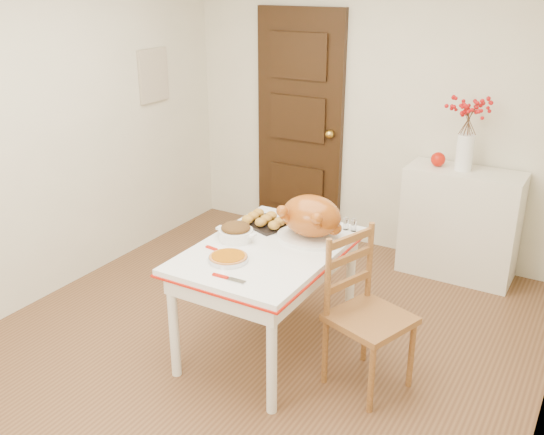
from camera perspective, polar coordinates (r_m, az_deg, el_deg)
The scene contains 18 objects.
floor at distance 4.14m, azimuth -1.98°, elevation -12.14°, with size 3.50×4.00×0.00m, color #54331E.
wall_back at distance 5.34m, azimuth 9.55°, elevation 10.03°, with size 3.50×0.00×2.50m, color beige.
wall_left at distance 4.74m, azimuth -20.53°, elevation 7.50°, with size 0.00×4.00×2.50m, color beige.
door_back at distance 5.64m, azimuth 2.60°, elevation 8.64°, with size 0.85×0.06×2.06m, color black.
photo_board at distance 5.50m, azimuth -11.02°, elevation 12.92°, with size 0.03×0.35×0.45m, color beige.
sideboard at distance 5.12m, azimuth 17.15°, elevation -0.56°, with size 0.89×0.40×0.89m, color silver.
kitchen_table at distance 3.95m, azimuth -0.37°, elevation -7.63°, with size 0.84×1.23×0.74m, color white, non-canonical shape.
chair_oak at distance 3.61m, azimuth 9.20°, elevation -9.02°, with size 0.42×0.42×0.95m, color #9C5D2F, non-canonical shape.
berry_vase at distance 4.91m, azimuth 17.77°, elevation 7.52°, with size 0.30×0.30×0.59m, color white, non-canonical shape.
apple at distance 5.01m, azimuth 15.27°, elevation 5.27°, with size 0.11×0.11×0.11m, color #B31306.
turkey_platter at distance 3.85m, azimuth 3.70°, elevation -0.08°, with size 0.45×0.36×0.29m, color #9F5413, non-canonical shape.
pumpkin_pie at distance 3.60m, azimuth -4.11°, elevation -3.73°, with size 0.23×0.23×0.05m, color #9B4D03.
stuffing_dish at distance 3.87m, azimuth -3.40°, elevation -1.34°, with size 0.28×0.22×0.11m, color brown, non-canonical shape.
rolls_tray at distance 4.09m, azimuth -0.56°, elevation -0.25°, with size 0.29×0.23×0.08m, color #C68327, non-canonical shape.
pie_server at distance 3.40m, azimuth -4.08°, elevation -5.68°, with size 0.21×0.06×0.01m, color silver, non-canonical shape.
carving_knife at distance 3.72m, azimuth -4.79°, elevation -3.18°, with size 0.24×0.06×0.01m, color silver, non-canonical shape.
drinking_glass at distance 4.15m, azimuth 4.07°, elevation 0.27°, with size 0.06×0.06×0.11m, color white.
shaker_pair at distance 4.05m, azimuth 7.29°, elevation -0.60°, with size 0.09×0.04×0.09m, color white, non-canonical shape.
Camera 1 is at (1.86, -2.89, 2.30)m, focal length 40.26 mm.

